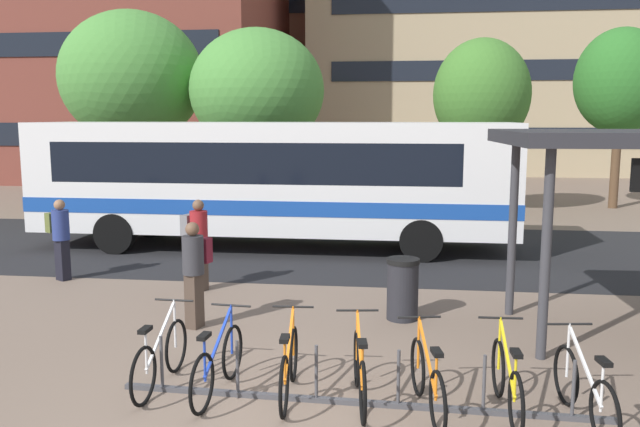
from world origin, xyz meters
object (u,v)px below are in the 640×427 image
parked_bicycle_orange_2 (289,367)px  commuter_maroon_pack_2 (195,267)px  street_tree_3 (257,90)px  street_tree_1 (132,78)px  parked_bicycle_orange_3 (360,372)px  commuter_olive_pack_1 (60,234)px  trash_bin (403,289)px  city_bus (275,179)px  street_tree_2 (621,82)px  parked_bicycle_white_6 (584,391)px  street_tree_0 (482,95)px  parked_bicycle_yellow_5 (507,382)px  parked_bicycle_orange_4 (427,381)px  parked_bicycle_blue_1 (218,365)px  commuter_grey_pack_0 (198,238)px  parked_bicycle_white_0 (161,358)px

parked_bicycle_orange_2 → commuter_maroon_pack_2: commuter_maroon_pack_2 is taller
street_tree_3 → street_tree_1: bearing=170.3°
parked_bicycle_orange_3 → commuter_olive_pack_1: bearing=44.3°
commuter_maroon_pack_2 → trash_bin: 3.42m
city_bus → trash_bin: (3.23, -5.56, -1.26)m
street_tree_2 → street_tree_3: (-12.71, -2.79, -0.36)m
city_bus → parked_bicycle_white_6: (5.20, -9.09, -1.39)m
street_tree_0 → street_tree_1: size_ratio=0.84×
parked_bicycle_yellow_5 → street_tree_2: 19.37m
parked_bicycle_orange_4 → street_tree_1: street_tree_1 is taller
city_bus → street_tree_1: size_ratio=1.69×
street_tree_2 → parked_bicycle_orange_4: bearing=-112.7°
city_bus → parked_bicycle_blue_1: 9.02m
city_bus → street_tree_1: (-6.56, 6.82, 2.96)m
parked_bicycle_orange_2 → commuter_olive_pack_1: bearing=44.8°
parked_bicycle_white_6 → street_tree_1: size_ratio=0.24×
parked_bicycle_orange_4 → street_tree_3: size_ratio=0.27×
city_bus → commuter_grey_pack_0: bearing=-99.6°
commuter_grey_pack_0 → commuter_olive_pack_1: (-3.05, 0.42, -0.06)m
parked_bicycle_blue_1 → street_tree_2: street_tree_2 is taller
city_bus → commuter_olive_pack_1: city_bus is taller
city_bus → commuter_olive_pack_1: 5.38m
parked_bicycle_orange_4 → parked_bicycle_yellow_5: size_ratio=0.99×
parked_bicycle_white_0 → commuter_grey_pack_0: commuter_grey_pack_0 is taller
trash_bin → street_tree_0: street_tree_0 is taller
street_tree_1 → commuter_grey_pack_0: bearing=-62.0°
parked_bicycle_blue_1 → parked_bicycle_white_6: size_ratio=1.00×
city_bus → trash_bin: city_bus is taller
street_tree_3 → parked_bicycle_blue_1: bearing=-79.4°
street_tree_3 → commuter_maroon_pack_2: bearing=-82.1°
trash_bin → street_tree_3: 13.12m
parked_bicycle_yellow_5 → street_tree_3: bearing=20.2°
parked_bicycle_orange_4 → street_tree_0: street_tree_0 is taller
trash_bin → street_tree_0: 13.18m
parked_bicycle_orange_4 → commuter_maroon_pack_2: (-3.56, 2.66, 0.60)m
parked_bicycle_orange_4 → trash_bin: 3.49m
parked_bicycle_orange_2 → parked_bicycle_orange_3: same height
parked_bicycle_orange_3 → street_tree_3: size_ratio=0.27×
parked_bicycle_orange_4 → street_tree_3: street_tree_3 is taller
commuter_olive_pack_1 → street_tree_0: 14.66m
parked_bicycle_orange_3 → commuter_maroon_pack_2: bearing=40.7°
parked_bicycle_orange_4 → parked_bicycle_white_0: bearing=73.8°
commuter_grey_pack_0 → street_tree_0: bearing=81.9°
parked_bicycle_orange_4 → street_tree_0: 16.49m
parked_bicycle_orange_4 → parked_bicycle_blue_1: bearing=75.1°
parked_bicycle_blue_1 → commuter_grey_pack_0: 5.00m
commuter_grey_pack_0 → parked_bicycle_white_6: bearing=-17.2°
commuter_maroon_pack_2 → street_tree_0: (5.90, 13.24, 3.09)m
street_tree_1 → street_tree_2: size_ratio=1.10×
parked_bicycle_blue_1 → street_tree_3: (-2.79, 14.84, 3.84)m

